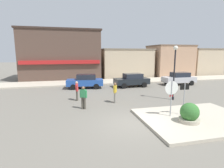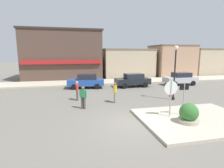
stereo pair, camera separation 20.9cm
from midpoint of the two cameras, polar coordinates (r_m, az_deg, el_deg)
ground_plane at (r=9.94m, az=6.43°, el=-12.90°), size 160.00×160.00×0.00m
sidewalk_corner at (r=11.51m, az=25.23°, el=-10.19°), size 6.40×4.80×0.15m
kerb_far at (r=23.64m, az=-5.59°, el=0.64°), size 80.00×4.00×0.15m
stop_sign at (r=10.81m, az=18.29°, el=-3.04°), size 0.82×0.08×2.30m
one_way_sign at (r=11.35m, az=21.99°, el=-3.62°), size 0.60×0.07×2.10m
planter at (r=10.47m, az=23.42°, el=-9.20°), size 1.10×1.10×1.23m
lamp_post at (r=15.25m, az=19.42°, el=6.00°), size 0.36×0.36×4.54m
parked_car_nearest at (r=19.87m, az=-9.05°, el=0.97°), size 4.15×2.19×1.56m
parked_car_second at (r=20.61m, az=6.22°, el=1.34°), size 4.08×2.03×1.56m
parked_car_third at (r=23.35m, az=20.81°, el=1.76°), size 4.00×1.89×1.56m
pedestrian_crossing_near at (r=14.71m, az=-11.79°, el=-2.00°), size 0.22×0.55×1.61m
pedestrian_crossing_far at (r=13.75m, az=0.59°, el=-2.62°), size 0.35×0.54×1.61m
pedestrian_kerb_side at (r=12.36m, az=-9.78°, el=-4.18°), size 0.52×0.37×1.61m
building_corner_shop at (r=28.74m, az=-16.25°, el=9.11°), size 11.54×7.67×7.32m
building_storefront_left_near at (r=30.64m, az=3.73°, el=6.98°), size 8.39×7.08×4.63m
building_storefront_left_mid at (r=32.73m, az=18.06°, el=7.27°), size 6.73×5.69×5.28m
building_storefront_right_near at (r=38.28m, az=25.61°, el=6.73°), size 5.77×7.99×4.79m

